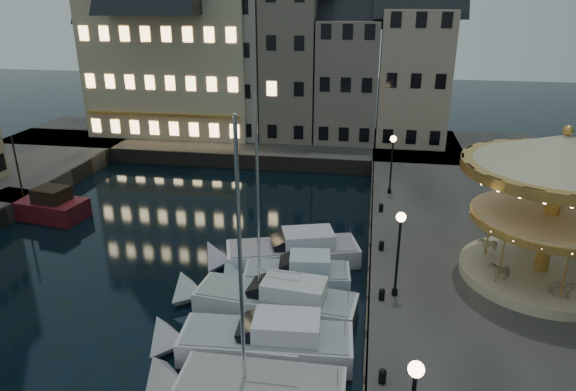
% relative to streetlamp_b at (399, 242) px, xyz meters
% --- Properties ---
extents(ground, '(160.00, 160.00, 0.00)m').
position_rel_streetlamp_b_xyz_m(ground, '(-7.20, -1.00, -4.02)').
color(ground, black).
rests_on(ground, ground).
extents(quay_east, '(16.00, 56.00, 1.30)m').
position_rel_streetlamp_b_xyz_m(quay_east, '(6.80, 5.00, -3.37)').
color(quay_east, '#474442').
rests_on(quay_east, ground).
extents(quay_north, '(44.00, 12.00, 1.30)m').
position_rel_streetlamp_b_xyz_m(quay_north, '(-15.20, 27.00, -3.37)').
color(quay_north, '#474442').
rests_on(quay_north, ground).
extents(quaywall_e, '(0.15, 44.00, 1.30)m').
position_rel_streetlamp_b_xyz_m(quaywall_e, '(-1.20, 5.00, -3.37)').
color(quaywall_e, '#47423A').
rests_on(quaywall_e, ground).
extents(quaywall_n, '(48.00, 0.15, 1.30)m').
position_rel_streetlamp_b_xyz_m(quaywall_n, '(-13.20, 21.00, -3.37)').
color(quaywall_n, '#47423A').
rests_on(quaywall_n, ground).
extents(streetlamp_b, '(0.44, 0.44, 4.17)m').
position_rel_streetlamp_b_xyz_m(streetlamp_b, '(0.00, 0.00, 0.00)').
color(streetlamp_b, black).
rests_on(streetlamp_b, quay_east).
extents(streetlamp_c, '(0.44, 0.44, 4.17)m').
position_rel_streetlamp_b_xyz_m(streetlamp_c, '(0.00, 13.50, 0.00)').
color(streetlamp_c, black).
rests_on(streetlamp_c, quay_east).
extents(bollard_a, '(0.30, 0.30, 0.57)m').
position_rel_streetlamp_b_xyz_m(bollard_a, '(-0.60, -6.00, -2.41)').
color(bollard_a, black).
rests_on(bollard_a, quay_east).
extents(bollard_b, '(0.30, 0.30, 0.57)m').
position_rel_streetlamp_b_xyz_m(bollard_b, '(-0.60, -0.50, -2.41)').
color(bollard_b, black).
rests_on(bollard_b, quay_east).
extents(bollard_c, '(0.30, 0.30, 0.57)m').
position_rel_streetlamp_b_xyz_m(bollard_c, '(-0.60, 4.50, -2.41)').
color(bollard_c, black).
rests_on(bollard_c, quay_east).
extents(bollard_d, '(0.30, 0.30, 0.57)m').
position_rel_streetlamp_b_xyz_m(bollard_d, '(-0.60, 10.00, -2.41)').
color(bollard_d, black).
rests_on(bollard_d, quay_east).
extents(townhouse_na, '(5.50, 8.00, 12.80)m').
position_rel_streetlamp_b_xyz_m(townhouse_na, '(-26.70, 29.00, 3.76)').
color(townhouse_na, tan).
rests_on(townhouse_na, quay_north).
extents(townhouse_nb, '(6.16, 8.00, 13.80)m').
position_rel_streetlamp_b_xyz_m(townhouse_nb, '(-21.25, 29.00, 4.26)').
color(townhouse_nb, gray).
rests_on(townhouse_nb, quay_north).
extents(townhouse_nc, '(6.82, 8.00, 14.80)m').
position_rel_streetlamp_b_xyz_m(townhouse_nc, '(-15.20, 29.00, 4.76)').
color(townhouse_nc, '#AC9D90').
rests_on(townhouse_nc, quay_north).
extents(townhouse_nd, '(5.50, 8.00, 15.80)m').
position_rel_streetlamp_b_xyz_m(townhouse_nd, '(-9.45, 29.00, 5.26)').
color(townhouse_nd, slate).
rests_on(townhouse_nd, quay_north).
extents(townhouse_ne, '(6.16, 8.00, 12.80)m').
position_rel_streetlamp_b_xyz_m(townhouse_ne, '(-4.00, 29.00, 3.76)').
color(townhouse_ne, gray).
rests_on(townhouse_ne, quay_north).
extents(townhouse_nf, '(6.82, 8.00, 13.80)m').
position_rel_streetlamp_b_xyz_m(townhouse_nf, '(2.05, 29.00, 4.26)').
color(townhouse_nf, tan).
rests_on(townhouse_nf, quay_north).
extents(hotel_corner, '(17.60, 9.00, 16.80)m').
position_rel_streetlamp_b_xyz_m(hotel_corner, '(-21.20, 29.00, 5.76)').
color(hotel_corner, beige).
rests_on(hotel_corner, quay_north).
extents(motorboat_a, '(7.26, 2.46, 12.15)m').
position_rel_streetlamp_b_xyz_m(motorboat_a, '(-5.56, -6.38, -3.48)').
color(motorboat_a, silver).
rests_on(motorboat_a, ground).
extents(motorboat_b, '(8.35, 2.91, 2.15)m').
position_rel_streetlamp_b_xyz_m(motorboat_b, '(-5.77, -3.66, -3.37)').
color(motorboat_b, silver).
rests_on(motorboat_b, ground).
extents(motorboat_c, '(8.82, 3.09, 11.66)m').
position_rel_streetlamp_b_xyz_m(motorboat_c, '(-5.96, -0.49, -3.34)').
color(motorboat_c, silver).
rests_on(motorboat_c, ground).
extents(motorboat_d, '(6.56, 2.72, 2.15)m').
position_rel_streetlamp_b_xyz_m(motorboat_d, '(-5.30, 1.94, -3.38)').
color(motorboat_d, silver).
rests_on(motorboat_d, ground).
extents(motorboat_e, '(8.51, 4.69, 2.15)m').
position_rel_streetlamp_b_xyz_m(motorboat_e, '(-5.93, 4.50, -3.37)').
color(motorboat_e, silver).
rests_on(motorboat_e, ground).
extents(red_fishing_boat, '(7.51, 3.57, 5.86)m').
position_rel_streetlamp_b_xyz_m(red_fishing_boat, '(-24.03, 8.46, -3.32)').
color(red_fishing_boat, '#57121A').
rests_on(red_fishing_boat, ground).
extents(carousel, '(8.78, 8.78, 7.68)m').
position_rel_streetlamp_b_xyz_m(carousel, '(7.12, 2.82, 2.34)').
color(carousel, '#C6B590').
rests_on(carousel, quay_east).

